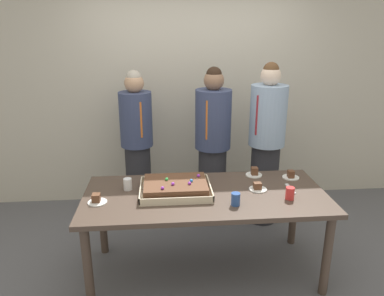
# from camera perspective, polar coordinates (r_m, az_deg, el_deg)

# --- Properties ---
(ground_plane) EXTENTS (12.00, 12.00, 0.00)m
(ground_plane) POSITION_cam_1_polar(r_m,az_deg,el_deg) (3.43, 1.94, -18.49)
(ground_plane) COLOR #5B5B60
(interior_back_panel) EXTENTS (8.00, 0.12, 3.00)m
(interior_back_panel) POSITION_cam_1_polar(r_m,az_deg,el_deg) (4.38, -0.37, 10.98)
(interior_back_panel) COLOR beige
(interior_back_panel) RESTS_ON ground_plane
(party_table) EXTENTS (2.00, 0.90, 0.75)m
(party_table) POSITION_cam_1_polar(r_m,az_deg,el_deg) (3.08, 2.08, -8.46)
(party_table) COLOR #47382D
(party_table) RESTS_ON ground_plane
(sheet_cake) EXTENTS (0.58, 0.46, 0.12)m
(sheet_cake) POSITION_cam_1_polar(r_m,az_deg,el_deg) (3.05, -2.59, -6.14)
(sheet_cake) COLOR beige
(sheet_cake) RESTS_ON party_table
(plated_slice_near_left) EXTENTS (0.15, 0.15, 0.08)m
(plated_slice_near_left) POSITION_cam_1_polar(r_m,az_deg,el_deg) (3.44, 9.65, -3.85)
(plated_slice_near_left) COLOR white
(plated_slice_near_left) RESTS_ON party_table
(plated_slice_near_right) EXTENTS (0.15, 0.15, 0.07)m
(plated_slice_near_right) POSITION_cam_1_polar(r_m,az_deg,el_deg) (3.45, 15.11, -4.19)
(plated_slice_near_right) COLOR white
(plated_slice_near_right) RESTS_ON party_table
(plated_slice_far_left) EXTENTS (0.15, 0.15, 0.07)m
(plated_slice_far_left) POSITION_cam_1_polar(r_m,az_deg,el_deg) (2.98, -14.60, -7.81)
(plated_slice_far_left) COLOR white
(plated_slice_far_left) RESTS_ON party_table
(plated_slice_far_right) EXTENTS (0.15, 0.15, 0.07)m
(plated_slice_far_right) POSITION_cam_1_polar(r_m,az_deg,el_deg) (3.15, 10.18, -6.08)
(plated_slice_far_right) COLOR white
(plated_slice_far_right) RESTS_ON party_table
(drink_cup_nearest) EXTENTS (0.07, 0.07, 0.10)m
(drink_cup_nearest) POSITION_cam_1_polar(r_m,az_deg,el_deg) (3.14, -9.98, -5.56)
(drink_cup_nearest) COLOR white
(drink_cup_nearest) RESTS_ON party_table
(drink_cup_middle) EXTENTS (0.07, 0.07, 0.10)m
(drink_cup_middle) POSITION_cam_1_polar(r_m,az_deg,el_deg) (3.03, 15.00, -6.82)
(drink_cup_middle) COLOR red
(drink_cup_middle) RESTS_ON party_table
(drink_cup_far_end) EXTENTS (0.07, 0.07, 0.10)m
(drink_cup_far_end) POSITION_cam_1_polar(r_m,az_deg,el_deg) (2.86, 6.80, -7.90)
(drink_cup_far_end) COLOR #2D5199
(drink_cup_far_end) RESTS_ON party_table
(cake_server_utensil) EXTENTS (0.03, 0.20, 0.01)m
(cake_server_utensil) POSITION_cam_1_polar(r_m,az_deg,el_deg) (3.23, 15.05, -6.13)
(cake_server_utensil) COLOR silver
(cake_server_utensil) RESTS_ON party_table
(person_serving_front) EXTENTS (0.35, 0.35, 1.64)m
(person_serving_front) POSITION_cam_1_polar(r_m,az_deg,el_deg) (4.04, -8.54, 0.66)
(person_serving_front) COLOR #28282D
(person_serving_front) RESTS_ON ground_plane
(person_green_shirt_behind) EXTENTS (0.37, 0.37, 1.73)m
(person_green_shirt_behind) POSITION_cam_1_polar(r_m,az_deg,el_deg) (3.92, 11.47, 0.64)
(person_green_shirt_behind) COLOR #28282D
(person_green_shirt_behind) RESTS_ON ground_plane
(person_striped_tie_right) EXTENTS (0.38, 0.38, 1.69)m
(person_striped_tie_right) POSITION_cam_1_polar(r_m,az_deg,el_deg) (3.90, 3.24, 0.45)
(person_striped_tie_right) COLOR #28282D
(person_striped_tie_right) RESTS_ON ground_plane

